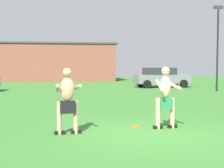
# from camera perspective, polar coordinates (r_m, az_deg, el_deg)

# --- Properties ---
(ground_plane) EXTENTS (80.00, 80.00, 0.00)m
(ground_plane) POSITION_cam_1_polar(r_m,az_deg,el_deg) (8.14, 7.13, -9.14)
(ground_plane) COLOR #38752D
(player_with_cap) EXTENTS (0.71, 0.63, 1.74)m
(player_with_cap) POSITION_cam_1_polar(r_m,az_deg,el_deg) (8.84, 9.75, -1.90)
(player_with_cap) COLOR black
(player_with_cap) RESTS_ON ground_plane
(player_in_black) EXTENTS (0.71, 0.64, 1.70)m
(player_in_black) POSITION_cam_1_polar(r_m,az_deg,el_deg) (8.10, -8.12, -2.73)
(player_in_black) COLOR black
(player_in_black) RESTS_ON ground_plane
(frisbee) EXTENTS (0.26, 0.26, 0.03)m
(frisbee) POSITION_cam_1_polar(r_m,az_deg,el_deg) (9.16, 4.40, -7.63)
(frisbee) COLOR orange
(frisbee) RESTS_ON ground_plane
(car_gray_mid_lot) EXTENTS (4.38, 2.19, 1.58)m
(car_gray_mid_lot) POSITION_cam_1_polar(r_m,az_deg,el_deg) (25.53, 8.92, 1.26)
(car_gray_mid_lot) COLOR slate
(car_gray_mid_lot) RESTS_ON ground_plane
(lamp_post) EXTENTS (0.60, 0.24, 5.78)m
(lamp_post) POSITION_cam_1_polar(r_m,az_deg,el_deg) (22.60, 18.71, 7.74)
(lamp_post) COLOR black
(lamp_post) RESTS_ON ground_plane
(outbuilding_behind_lot) EXTENTS (14.49, 6.57, 4.23)m
(outbuilding_behind_lot) POSITION_cam_1_polar(r_m,az_deg,el_deg) (36.70, -10.97, 3.92)
(outbuilding_behind_lot) COLOR brown
(outbuilding_behind_lot) RESTS_ON ground_plane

